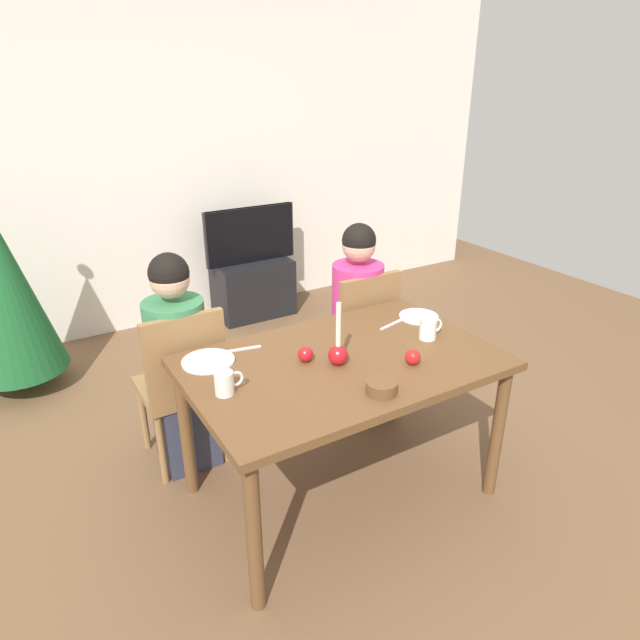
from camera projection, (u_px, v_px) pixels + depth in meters
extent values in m
plane|color=brown|center=(340.00, 490.00, 2.81)|extent=(7.68, 7.68, 0.00)
cube|color=silver|center=(161.00, 163.00, 4.32)|extent=(6.40, 0.10, 2.60)
cube|color=brown|center=(343.00, 364.00, 2.52)|extent=(1.40, 0.90, 0.04)
cylinder|color=brown|center=(254.00, 538.00, 2.06)|extent=(0.06, 0.06, 0.71)
cylinder|color=brown|center=(497.00, 433.00, 2.66)|extent=(0.06, 0.06, 0.71)
cylinder|color=brown|center=(186.00, 432.00, 2.67)|extent=(0.06, 0.06, 0.71)
cylinder|color=brown|center=(396.00, 366.00, 3.27)|extent=(0.06, 0.06, 0.71)
cube|color=olive|center=(179.00, 387.00, 2.91)|extent=(0.40, 0.40, 0.04)
cube|color=olive|center=(186.00, 359.00, 2.67)|extent=(0.40, 0.04, 0.45)
cylinder|color=olive|center=(203.00, 399.00, 3.22)|extent=(0.04, 0.04, 0.41)
cylinder|color=olive|center=(144.00, 417.00, 3.06)|extent=(0.04, 0.04, 0.41)
cylinder|color=olive|center=(225.00, 429.00, 2.95)|extent=(0.04, 0.04, 0.41)
cylinder|color=olive|center=(162.00, 449.00, 2.79)|extent=(0.04, 0.04, 0.41)
cube|color=olive|center=(351.00, 340.00, 3.42)|extent=(0.40, 0.40, 0.04)
cube|color=olive|center=(370.00, 313.00, 3.18)|extent=(0.40, 0.04, 0.45)
cylinder|color=olive|center=(357.00, 355.00, 3.73)|extent=(0.04, 0.04, 0.41)
cylinder|color=olive|center=(314.00, 367.00, 3.57)|extent=(0.04, 0.04, 0.41)
cylinder|color=olive|center=(388.00, 376.00, 3.46)|extent=(0.04, 0.04, 0.41)
cylinder|color=olive|center=(343.00, 391.00, 3.30)|extent=(0.04, 0.04, 0.41)
cube|color=#33384C|center=(186.00, 424.00, 2.95)|extent=(0.28, 0.28, 0.45)
cylinder|color=#387A4C|center=(177.00, 346.00, 2.77)|extent=(0.30, 0.30, 0.48)
sphere|color=tan|center=(169.00, 279.00, 2.62)|extent=(0.19, 0.19, 0.19)
sphere|color=black|center=(169.00, 273.00, 2.61)|extent=(0.19, 0.19, 0.19)
cube|color=#33384C|center=(355.00, 372.00, 3.47)|extent=(0.28, 0.28, 0.45)
cylinder|color=#D1337A|center=(357.00, 304.00, 3.28)|extent=(0.30, 0.30, 0.48)
sphere|color=tan|center=(359.00, 245.00, 3.13)|extent=(0.19, 0.19, 0.19)
sphere|color=black|center=(359.00, 240.00, 3.12)|extent=(0.19, 0.19, 0.19)
cube|color=black|center=(253.00, 288.00, 4.79)|extent=(0.64, 0.40, 0.48)
cube|color=black|center=(250.00, 235.00, 4.60)|extent=(0.79, 0.04, 0.46)
cube|color=black|center=(250.00, 235.00, 4.60)|extent=(0.76, 0.05, 0.46)
cylinder|color=brown|center=(24.00, 377.00, 3.72)|extent=(0.08, 0.08, 0.14)
cone|color=#195628|center=(2.00, 287.00, 3.46)|extent=(0.60, 0.60, 1.15)
sphere|color=red|center=(338.00, 355.00, 2.45)|extent=(0.09, 0.09, 0.09)
cylinder|color=#EFE5C6|center=(338.00, 325.00, 2.39)|extent=(0.02, 0.02, 0.20)
cylinder|color=white|center=(208.00, 361.00, 2.48)|extent=(0.24, 0.24, 0.01)
cylinder|color=silver|center=(419.00, 316.00, 2.94)|extent=(0.21, 0.21, 0.01)
cylinder|color=silver|center=(224.00, 383.00, 2.22)|extent=(0.08, 0.08, 0.10)
torus|color=silver|center=(235.00, 378.00, 2.25)|extent=(0.07, 0.01, 0.07)
cylinder|color=white|center=(428.00, 329.00, 2.69)|extent=(0.08, 0.08, 0.10)
torus|color=white|center=(436.00, 325.00, 2.71)|extent=(0.07, 0.01, 0.07)
cube|color=silver|center=(242.00, 349.00, 2.59)|extent=(0.18, 0.05, 0.01)
cube|color=silver|center=(392.00, 324.00, 2.85)|extent=(0.18, 0.06, 0.01)
cylinder|color=brown|center=(382.00, 387.00, 2.24)|extent=(0.13, 0.13, 0.05)
sphere|color=red|center=(305.00, 354.00, 2.48)|extent=(0.07, 0.07, 0.07)
sphere|color=red|center=(413.00, 357.00, 2.46)|extent=(0.07, 0.07, 0.07)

